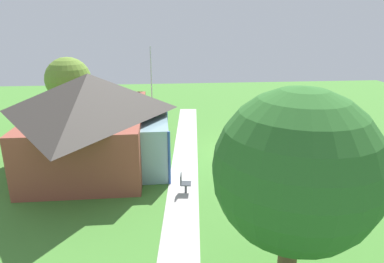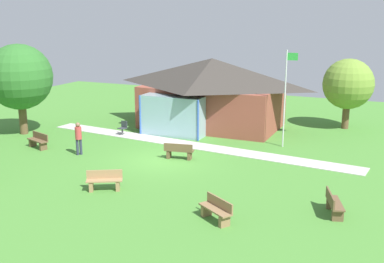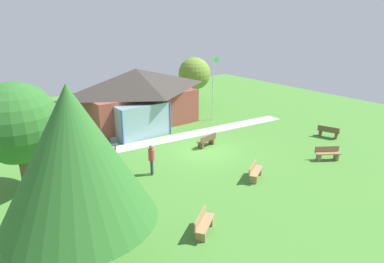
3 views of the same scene
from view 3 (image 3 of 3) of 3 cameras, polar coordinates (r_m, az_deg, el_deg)
ground_plane at (r=22.11m, az=2.08°, el=-3.26°), size 44.00×44.00×0.00m
pavilion at (r=27.30m, az=-9.23°, el=5.98°), size 9.55×6.88×4.47m
footpath at (r=24.46m, az=-2.59°, el=-0.99°), size 19.36×3.24×0.03m
flagpole at (r=27.98m, az=3.59°, el=7.83°), size 0.64×0.08×5.36m
bench_mid_left at (r=17.90m, az=-14.94°, el=-8.13°), size 1.56×0.89×0.84m
bench_front_center at (r=18.60m, az=10.61°, el=-6.71°), size 1.52×1.12×0.84m
bench_front_left at (r=14.12m, az=1.97°, el=-15.36°), size 1.49×1.21×0.84m
bench_front_right at (r=22.18m, az=21.93°, el=-3.50°), size 1.50×1.19×0.84m
bench_rear_near_path at (r=22.69m, az=2.52°, el=-1.58°), size 1.55×0.69×0.84m
bench_lawn_far_right at (r=26.31m, az=22.09°, el=-0.07°), size 0.89×1.56×0.84m
patio_chair_west at (r=22.55m, az=-12.96°, el=-2.15°), size 0.49×0.49×0.86m
visitor_strolling_lawn at (r=18.63m, az=-6.87°, el=-4.37°), size 0.34×0.34×1.74m
tree_lawn_corner at (r=10.50m, az=-19.30°, el=-3.98°), size 4.77×4.77×6.63m
tree_west_hedge at (r=18.03m, az=-27.48°, el=1.18°), size 3.95×3.95×5.51m
tree_behind_pavilion_right at (r=34.15m, az=0.42°, el=9.75°), size 3.20×3.20×4.50m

